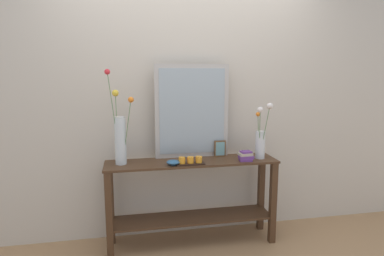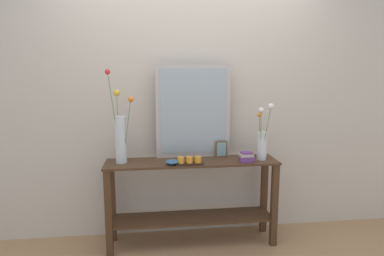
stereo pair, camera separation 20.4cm
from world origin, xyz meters
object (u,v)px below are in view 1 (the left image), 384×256
mirror_leaning (192,111)px  book_stack (246,156)px  vase_right (261,139)px  candle_tray (190,161)px  decorative_bowl (173,162)px  picture_frame_small (220,149)px  tall_vase_left (120,136)px  console_table (192,192)px

mirror_leaning → book_stack: mirror_leaning is taller
vase_right → candle_tray: vase_right is taller
decorative_bowl → picture_frame_small: bearing=23.3°
vase_right → tall_vase_left: bearing=177.4°
candle_tray → picture_frame_small: bearing=33.2°
mirror_leaning → decorative_bowl: 0.52m
mirror_leaning → book_stack: size_ratio=6.50×
mirror_leaning → book_stack: 0.63m
picture_frame_small → decorative_bowl: 0.52m
tall_vase_left → vase_right: 1.25m
candle_tray → vase_right: bearing=6.1°
mirror_leaning → book_stack: (0.44, -0.23, -0.39)m
mirror_leaning → decorative_bowl: bearing=-130.6°
decorative_bowl → vase_right: bearing=4.4°
mirror_leaning → candle_tray: (-0.06, -0.26, -0.40)m
console_table → decorative_bowl: decorative_bowl is taller
tall_vase_left → candle_tray: 0.64m
candle_tray → decorative_bowl: size_ratio=2.08×
tall_vase_left → vase_right: (1.25, -0.06, -0.07)m
picture_frame_small → book_stack: 0.27m
mirror_leaning → candle_tray: size_ratio=3.52×
console_table → mirror_leaning: mirror_leaning is taller
console_table → tall_vase_left: size_ratio=1.90×
mirror_leaning → decorative_bowl: size_ratio=7.32×
tall_vase_left → vase_right: tall_vase_left is taller
console_table → tall_vase_left: tall_vase_left is taller
candle_tray → book_stack: bearing=2.4°
console_table → candle_tray: 0.34m
mirror_leaning → picture_frame_small: (0.26, -0.04, -0.35)m
console_table → picture_frame_small: size_ratio=10.11×
mirror_leaning → candle_tray: 0.48m
console_table → candle_tray: (-0.04, -0.11, 0.32)m
picture_frame_small → book_stack: (0.18, -0.19, -0.03)m
console_table → decorative_bowl: bearing=-150.5°
mirror_leaning → picture_frame_small: size_ratio=5.65×
tall_vase_left → book_stack: size_ratio=6.12×
tall_vase_left → picture_frame_small: bearing=5.3°
vase_right → book_stack: 0.22m
console_table → picture_frame_small: bearing=19.0°
vase_right → picture_frame_small: (-0.34, 0.14, -0.10)m
tall_vase_left → candle_tray: bearing=-12.3°
candle_tray → decorative_bowl: (-0.15, 0.01, -0.00)m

